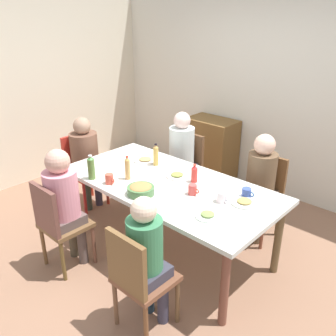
{
  "coord_description": "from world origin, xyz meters",
  "views": [
    {
      "loc": [
        2.1,
        -2.26,
        2.28
      ],
      "look_at": [
        0.0,
        0.0,
        0.92
      ],
      "focal_mm": 38.14,
      "sensor_mm": 36.0,
      "label": 1
    }
  ],
  "objects_px": {
    "plate_0": "(208,215)",
    "cup_1": "(222,197)",
    "person_2": "(181,151)",
    "cup_3": "(247,193)",
    "dining_table": "(168,189)",
    "chair_3": "(58,222)",
    "chair_2": "(185,165)",
    "cup_0": "(109,179)",
    "bottle_2": "(91,168)",
    "bottle_1": "(128,168)",
    "side_cabinet": "(211,150)",
    "plate_1": "(177,176)",
    "plate_2": "(244,202)",
    "cup_2": "(193,190)",
    "plate_3": "(145,160)",
    "chair_0": "(263,192)",
    "person_4": "(85,154)",
    "person_3": "(63,198)",
    "chair_1": "(138,276)",
    "bowl_0": "(141,189)",
    "person_0": "(260,178)",
    "bottle_0": "(156,155)",
    "person_1": "(147,253)",
    "bottle_3": "(194,174)"
  },
  "relations": [
    {
      "from": "person_4",
      "to": "person_3",
      "type": "bearing_deg",
      "value": -44.51
    },
    {
      "from": "person_1",
      "to": "bottle_0",
      "type": "bearing_deg",
      "value": 131.74
    },
    {
      "from": "chair_2",
      "to": "cup_1",
      "type": "relative_size",
      "value": 7.38
    },
    {
      "from": "plate_0",
      "to": "plate_3",
      "type": "relative_size",
      "value": 0.83
    },
    {
      "from": "bottle_1",
      "to": "person_2",
      "type": "bearing_deg",
      "value": 101.08
    },
    {
      "from": "chair_0",
      "to": "cup_0",
      "type": "distance_m",
      "value": 1.63
    },
    {
      "from": "dining_table",
      "to": "chair_3",
      "type": "xyz_separation_m",
      "value": [
        -0.54,
        -0.91,
        -0.19
      ]
    },
    {
      "from": "chair_3",
      "to": "cup_1",
      "type": "xyz_separation_m",
      "value": [
        1.14,
        0.94,
        0.31
      ]
    },
    {
      "from": "cup_2",
      "to": "plate_2",
      "type": "bearing_deg",
      "value": 21.06
    },
    {
      "from": "chair_0",
      "to": "cup_3",
      "type": "distance_m",
      "value": 0.74
    },
    {
      "from": "dining_table",
      "to": "cup_3",
      "type": "xyz_separation_m",
      "value": [
        0.71,
        0.26,
        0.11
      ]
    },
    {
      "from": "chair_3",
      "to": "side_cabinet",
      "type": "bearing_deg",
      "value": 94.17
    },
    {
      "from": "plate_1",
      "to": "person_2",
      "type": "bearing_deg",
      "value": 128.26
    },
    {
      "from": "person_0",
      "to": "plate_2",
      "type": "bearing_deg",
      "value": -71.83
    },
    {
      "from": "plate_0",
      "to": "chair_0",
      "type": "bearing_deg",
      "value": 96.05
    },
    {
      "from": "chair_2",
      "to": "plate_2",
      "type": "bearing_deg",
      "value": -30.53
    },
    {
      "from": "dining_table",
      "to": "cup_0",
      "type": "bearing_deg",
      "value": -134.33
    },
    {
      "from": "chair_2",
      "to": "bottle_2",
      "type": "relative_size",
      "value": 3.64
    },
    {
      "from": "person_4",
      "to": "bottle_1",
      "type": "bearing_deg",
      "value": -11.62
    },
    {
      "from": "plate_3",
      "to": "bottle_0",
      "type": "relative_size",
      "value": 1.01
    },
    {
      "from": "plate_0",
      "to": "cup_1",
      "type": "xyz_separation_m",
      "value": [
        -0.06,
        0.28,
        0.03
      ]
    },
    {
      "from": "dining_table",
      "to": "chair_0",
      "type": "distance_m",
      "value": 1.07
    },
    {
      "from": "plate_1",
      "to": "plate_0",
      "type": "bearing_deg",
      "value": -30.47
    },
    {
      "from": "cup_0",
      "to": "plate_0",
      "type": "bearing_deg",
      "value": 8.14
    },
    {
      "from": "bottle_1",
      "to": "chair_0",
      "type": "bearing_deg",
      "value": 51.79
    },
    {
      "from": "chair_1",
      "to": "cup_2",
      "type": "bearing_deg",
      "value": 103.58
    },
    {
      "from": "chair_2",
      "to": "person_2",
      "type": "height_order",
      "value": "person_2"
    },
    {
      "from": "cup_1",
      "to": "bottle_2",
      "type": "bearing_deg",
      "value": -158.19
    },
    {
      "from": "person_4",
      "to": "cup_2",
      "type": "distance_m",
      "value": 1.71
    },
    {
      "from": "bottle_1",
      "to": "side_cabinet",
      "type": "xyz_separation_m",
      "value": [
        -0.39,
        1.91,
        -0.43
      ]
    },
    {
      "from": "chair_0",
      "to": "chair_1",
      "type": "bearing_deg",
      "value": -90.0
    },
    {
      "from": "person_1",
      "to": "side_cabinet",
      "type": "relative_size",
      "value": 1.26
    },
    {
      "from": "dining_table",
      "to": "bottle_1",
      "type": "distance_m",
      "value": 0.44
    },
    {
      "from": "plate_1",
      "to": "cup_2",
      "type": "relative_size",
      "value": 1.94
    },
    {
      "from": "bottle_0",
      "to": "plate_3",
      "type": "bearing_deg",
      "value": -178.02
    },
    {
      "from": "person_2",
      "to": "person_3",
      "type": "relative_size",
      "value": 1.01
    },
    {
      "from": "chair_3",
      "to": "plate_3",
      "type": "height_order",
      "value": "chair_3"
    },
    {
      "from": "plate_0",
      "to": "bottle_2",
      "type": "xyz_separation_m",
      "value": [
        -1.27,
        -0.2,
        0.1
      ]
    },
    {
      "from": "chair_2",
      "to": "cup_0",
      "type": "distance_m",
      "value": 1.35
    },
    {
      "from": "plate_0",
      "to": "side_cabinet",
      "type": "xyz_separation_m",
      "value": [
        -1.39,
        1.94,
        -0.33
      ]
    },
    {
      "from": "dining_table",
      "to": "plate_3",
      "type": "xyz_separation_m",
      "value": [
        -0.54,
        0.22,
        0.09
      ]
    },
    {
      "from": "cup_3",
      "to": "bottle_3",
      "type": "bearing_deg",
      "value": -171.92
    },
    {
      "from": "bowl_0",
      "to": "chair_1",
      "type": "bearing_deg",
      "value": -45.36
    },
    {
      "from": "person_0",
      "to": "person_3",
      "type": "distance_m",
      "value": 1.96
    },
    {
      "from": "bottle_0",
      "to": "bottle_3",
      "type": "relative_size",
      "value": 1.32
    },
    {
      "from": "dining_table",
      "to": "plate_0",
      "type": "relative_size",
      "value": 10.69
    },
    {
      "from": "bowl_0",
      "to": "person_2",
      "type": "bearing_deg",
      "value": 114.4
    },
    {
      "from": "plate_2",
      "to": "cup_0",
      "type": "distance_m",
      "value": 1.27
    },
    {
      "from": "person_2",
      "to": "cup_3",
      "type": "bearing_deg",
      "value": -24.1
    },
    {
      "from": "person_0",
      "to": "plate_1",
      "type": "xyz_separation_m",
      "value": [
        -0.56,
        -0.66,
        0.07
      ]
    }
  ]
}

